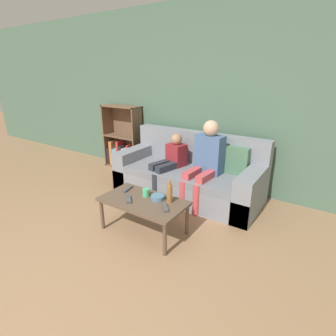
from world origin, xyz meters
TOP-DOWN VIEW (x-y plane):
  - ground_plane at (0.00, 0.00)m, footprint 22.00×22.00m
  - wall_back at (0.00, 2.99)m, footprint 12.00×0.06m
  - couch at (0.04, 2.47)m, footprint 2.04×0.86m
  - bookshelf at (-1.52, 2.83)m, footprint 0.72×0.28m
  - coffee_table at (0.10, 1.37)m, footprint 0.92×0.51m
  - person_adult at (0.34, 2.38)m, footprint 0.37×0.62m
  - person_child at (-0.20, 2.33)m, footprint 0.37×0.64m
  - cup_near at (0.06, 1.46)m, footprint 0.08×0.08m
  - tv_remote_0 at (0.39, 1.34)m, footprint 0.15×0.16m
  - tv_remote_1 at (-0.03, 1.28)m, footprint 0.15×0.16m
  - tv_remote_2 at (-0.22, 1.47)m, footprint 0.08×0.18m
  - snack_bowl at (0.22, 1.47)m, footprint 0.15×0.15m
  - bottle at (0.36, 1.48)m, footprint 0.06×0.06m

SIDE VIEW (x-z plane):
  - ground_plane at x=0.00m, z-range 0.00..0.00m
  - couch at x=0.04m, z-range -0.15..0.71m
  - coffee_table at x=0.10m, z-range 0.15..0.53m
  - tv_remote_0 at x=0.39m, z-range 0.38..0.40m
  - tv_remote_1 at x=-0.03m, z-range 0.38..0.40m
  - tv_remote_2 at x=-0.22m, z-range 0.38..0.40m
  - snack_bowl at x=0.22m, z-range 0.38..0.43m
  - bookshelf at x=-1.52m, z-range -0.15..0.97m
  - cup_near at x=0.06m, z-range 0.38..0.47m
  - bottle at x=0.36m, z-range 0.36..0.60m
  - person_child at x=-0.20m, z-range 0.06..0.92m
  - person_adult at x=0.34m, z-range 0.08..1.17m
  - wall_back at x=0.00m, z-range 0.00..2.60m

